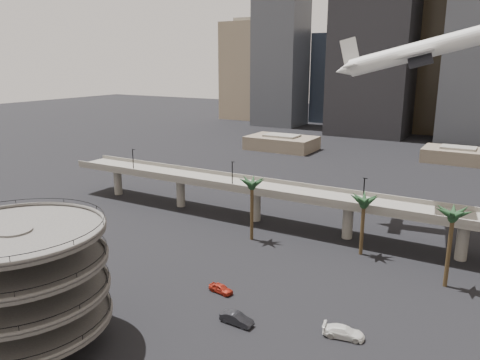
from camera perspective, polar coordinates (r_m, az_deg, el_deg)
The scene contains 10 objects.
ground at distance 64.52m, azimuth -14.10°, elevation -20.55°, with size 700.00×700.00×0.00m, color black.
parking_ramp at distance 66.63m, azimuth -25.27°, elevation -10.67°, with size 22.20×22.20×17.35m.
overpass at distance 103.60m, azimuth 7.32°, elevation -2.09°, with size 130.00×9.30×14.70m.
palm_trees at distance 89.42m, azimuth 18.19°, elevation -2.73°, with size 54.40×18.40×14.00m.
low_buildings at distance 184.78m, azimuth 20.11°, elevation 3.00°, with size 135.00×27.50×6.80m.
skyline at distance 255.05m, azimuth 26.22°, elevation 15.65°, with size 269.00×86.00×132.42m.
airborne_jet at distance 107.97m, azimuth 21.24°, elevation 14.45°, with size 36.82×32.78×12.90m.
car_a at distance 77.63m, azimuth -2.35°, elevation -13.07°, with size 1.72×4.27×1.45m, color #A82718.
car_b at distance 69.38m, azimuth -0.41°, elevation -16.56°, with size 1.75×5.02×1.65m, color black.
car_c at distance 68.03m, azimuth 12.51°, elevation -17.63°, with size 2.28×5.61×1.63m, color white.
Camera 1 is at (38.64, -36.60, 36.48)m, focal length 35.00 mm.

